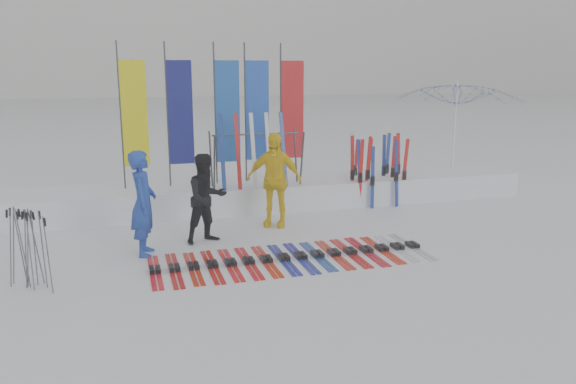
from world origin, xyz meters
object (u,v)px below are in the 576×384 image
object	(u,v)px
person_blue	(143,203)
person_black	(207,198)
ski_rack	(256,152)
ski_row	(292,257)
tent_canopy	(455,135)
person_yellow	(274,180)

from	to	relation	value
person_blue	person_black	bearing A→B (deg)	-61.29
person_black	ski_rack	world-z (taller)	ski_rack
ski_row	ski_rack	world-z (taller)	ski_rack
tent_canopy	person_blue	bearing A→B (deg)	-158.64
person_blue	ski_rack	world-z (taller)	person_blue
person_blue	ski_rack	distance (m)	3.60
person_black	ski_rack	size ratio (longest dim) A/B	0.83
person_blue	tent_canopy	world-z (taller)	tent_canopy
tent_canopy	person_yellow	bearing A→B (deg)	-159.62
person_blue	person_yellow	distance (m)	2.91
person_black	person_yellow	distance (m)	1.68
tent_canopy	ski_rack	bearing A→B (deg)	-172.20
tent_canopy	ski_row	distance (m)	7.31
ski_row	ski_rack	xyz separation A→B (m)	(0.20, 3.43, 1.35)
person_blue	person_yellow	size ratio (longest dim) A/B	0.95
ski_rack	tent_canopy	bearing A→B (deg)	7.80
person_black	person_blue	bearing A→B (deg)	-179.00
tent_canopy	ski_row	world-z (taller)	tent_canopy
person_black	tent_canopy	xyz separation A→B (m)	(7.05, 2.78, 0.64)
ski_row	person_yellow	bearing A→B (deg)	82.92
tent_canopy	ski_row	bearing A→B (deg)	-144.12
person_black	ski_rack	distance (m)	2.54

